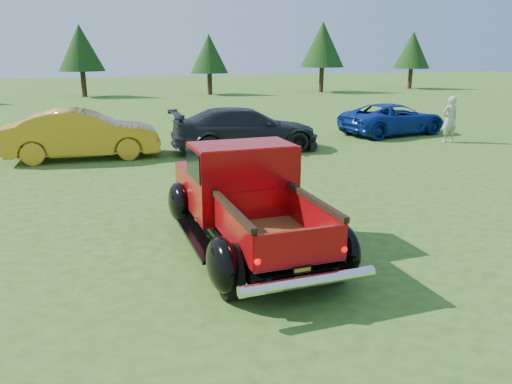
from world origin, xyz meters
name	(u,v)px	position (x,y,z in m)	size (l,w,h in m)	color
ground	(274,243)	(0.00, 0.00, 0.00)	(120.00, 120.00, 0.00)	#345718
tree_mid_left	(80,48)	(-3.00, 31.00, 3.38)	(3.20, 3.20, 5.00)	#332114
tree_mid_right	(209,54)	(6.00, 30.00, 2.97)	(2.82, 2.82, 4.40)	#332114
tree_east	(323,45)	(15.00, 29.50, 3.66)	(3.46, 3.46, 5.40)	#332114
tree_far_east	(412,50)	(24.00, 30.50, 3.25)	(3.07, 3.07, 4.80)	#332114
pickup_truck	(243,197)	(-0.48, 0.25, 0.81)	(2.23, 4.65, 1.71)	black
show_car_yellow	(83,134)	(-3.05, 8.42, 0.74)	(1.57, 4.51, 1.49)	#C78A1A
show_car_grey	(246,129)	(1.99, 8.04, 0.70)	(1.97, 4.84, 1.41)	black
show_car_blue	(393,119)	(8.50, 9.44, 0.60)	(2.00, 4.34, 1.20)	navy
spectator	(450,119)	(9.39, 7.28, 0.82)	(0.60, 0.39, 1.65)	#AEA496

